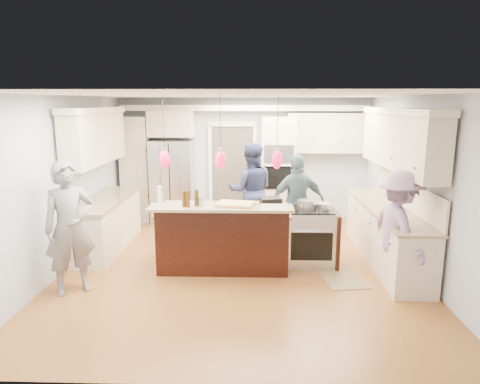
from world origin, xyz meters
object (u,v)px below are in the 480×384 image
at_px(kitchen_island, 224,236).
at_px(island_range, 311,237).
at_px(person_bar_end, 70,228).
at_px(refrigerator, 173,181).
at_px(person_far_left, 251,191).

xyz_separation_m(kitchen_island, island_range, (1.41, 0.08, -0.03)).
xyz_separation_m(island_range, person_bar_end, (-3.44, -1.16, 0.46)).
bearing_deg(kitchen_island, refrigerator, 116.94).
relative_size(island_range, person_far_left, 0.50).
xyz_separation_m(kitchen_island, person_bar_end, (-2.04, -1.08, 0.43)).
xyz_separation_m(island_range, person_far_left, (-0.99, 1.39, 0.47)).
bearing_deg(island_range, kitchen_island, -176.89).
relative_size(kitchen_island, person_bar_end, 1.14).
bearing_deg(person_far_left, refrigerator, -35.16).
height_order(island_range, person_far_left, person_far_left).
xyz_separation_m(refrigerator, person_bar_end, (-0.73, -3.65, 0.02)).
distance_m(refrigerator, kitchen_island, 2.91).
distance_m(kitchen_island, person_far_left, 1.58).
bearing_deg(kitchen_island, island_range, 3.11).
relative_size(refrigerator, island_range, 1.96).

